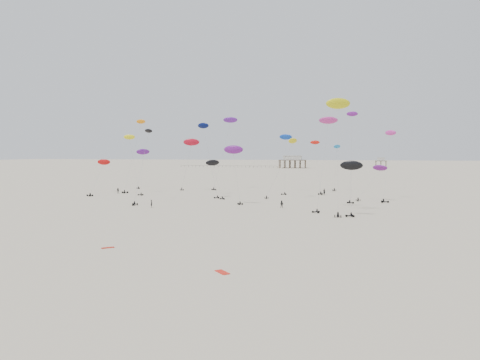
% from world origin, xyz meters
% --- Properties ---
extents(ground_plane, '(900.00, 900.00, 0.00)m').
position_xyz_m(ground_plane, '(0.00, 200.00, 0.00)').
color(ground_plane, beige).
extents(pavilion_main, '(21.00, 13.00, 9.80)m').
position_xyz_m(pavilion_main, '(-10.00, 350.00, 4.22)').
color(pavilion_main, brown).
rests_on(pavilion_main, ground).
extents(pavilion_small, '(9.00, 7.00, 8.00)m').
position_xyz_m(pavilion_small, '(60.00, 380.00, 3.49)').
color(pavilion_small, brown).
rests_on(pavilion_small, ground).
extents(pier_fence, '(80.20, 0.20, 1.50)m').
position_xyz_m(pier_fence, '(-62.00, 350.00, 0.77)').
color(pier_fence, black).
rests_on(pier_fence, ground).
extents(rig_0, '(9.15, 6.86, 10.89)m').
position_xyz_m(rig_0, '(33.04, 115.55, 7.37)').
color(rig_0, black).
rests_on(rig_0, ground).
extents(rig_1, '(5.13, 15.27, 20.55)m').
position_xyz_m(rig_1, '(16.41, 136.32, 9.18)').
color(rig_1, black).
rests_on(rig_1, ground).
extents(rig_2, '(9.77, 11.51, 23.51)m').
position_xyz_m(rig_2, '(-17.05, 119.64, 17.67)').
color(rig_2, black).
rests_on(rig_2, ground).
extents(rig_3, '(4.13, 16.60, 23.10)m').
position_xyz_m(rig_3, '(-28.88, 98.25, 10.02)').
color(rig_3, black).
rests_on(rig_3, ground).
extents(rig_4, '(8.59, 6.82, 20.02)m').
position_xyz_m(rig_4, '(-52.26, 143.14, 15.69)').
color(rig_4, black).
rests_on(rig_4, ground).
extents(rig_5, '(3.69, 14.98, 25.97)m').
position_xyz_m(rig_5, '(-44.73, 129.55, 14.39)').
color(rig_5, black).
rests_on(rig_5, ground).
extents(rig_6, '(7.69, 8.62, 12.03)m').
position_xyz_m(rig_6, '(-13.04, 114.34, 8.70)').
color(rig_6, black).
rests_on(rig_6, ground).
extents(rig_7, '(5.36, 13.96, 21.29)m').
position_xyz_m(rig_7, '(36.39, 116.47, 11.20)').
color(rig_7, black).
rests_on(rig_7, ground).
extents(rig_8, '(5.50, 3.19, 15.36)m').
position_xyz_m(rig_8, '(-3.68, 98.83, 12.48)').
color(rig_8, black).
rests_on(rig_8, ground).
extents(rig_9, '(4.99, 4.76, 11.93)m').
position_xyz_m(rig_9, '(25.20, 83.05, 8.99)').
color(rig_9, black).
rests_on(rig_9, ground).
extents(rig_10, '(5.54, 15.25, 16.12)m').
position_xyz_m(rig_10, '(-52.71, 120.56, 7.66)').
color(rig_10, black).
rests_on(rig_10, ground).
extents(rig_11, '(3.17, 7.90, 24.63)m').
position_xyz_m(rig_11, '(26.16, 109.92, 14.19)').
color(rig_11, black).
rests_on(rig_11, ground).
extents(rig_12, '(5.53, 12.30, 23.04)m').
position_xyz_m(rig_12, '(19.73, 94.47, 17.79)').
color(rig_12, black).
rests_on(rig_12, ground).
extents(rig_13, '(7.15, 14.20, 17.25)m').
position_xyz_m(rig_13, '(-40.26, 125.62, 11.32)').
color(rig_13, black).
rests_on(rig_13, ground).
extents(rig_14, '(7.76, 11.27, 26.56)m').
position_xyz_m(rig_14, '(-16.01, 146.72, 21.85)').
color(rig_14, black).
rests_on(rig_14, ground).
extents(rig_15, '(6.77, 4.95, 18.13)m').
position_xyz_m(rig_15, '(-27.73, 138.05, 14.87)').
color(rig_15, black).
rests_on(rig_15, ground).
extents(rig_16, '(6.04, 12.89, 26.21)m').
position_xyz_m(rig_16, '(22.34, 88.40, 20.83)').
color(rig_16, black).
rests_on(rig_16, ground).
extents(rig_17, '(5.15, 16.84, 22.29)m').
position_xyz_m(rig_17, '(5.56, 138.53, 15.84)').
color(rig_17, black).
rests_on(rig_17, ground).
extents(rig_18, '(9.29, 8.32, 18.25)m').
position_xyz_m(rig_18, '(8.05, 117.97, 13.03)').
color(rig_18, black).
rests_on(rig_18, ground).
extents(rig_19, '(3.05, 6.06, 16.03)m').
position_xyz_m(rig_19, '(22.29, 145.33, 8.39)').
color(rig_19, black).
rests_on(rig_19, ground).
extents(spectator_0, '(0.89, 0.96, 2.17)m').
position_xyz_m(spectator_0, '(-22.18, 88.25, 0.00)').
color(spectator_0, black).
rests_on(spectator_0, ground).
extents(spectator_1, '(1.10, 0.71, 2.14)m').
position_xyz_m(spectator_1, '(9.32, 93.08, 0.00)').
color(spectator_1, black).
rests_on(spectator_1, ground).
extents(spectator_2, '(1.36, 1.00, 2.06)m').
position_xyz_m(spectator_2, '(-47.03, 121.19, 0.00)').
color(spectator_2, black).
rests_on(spectator_2, ground).
extents(spectator_3, '(1.01, 0.92, 2.30)m').
position_xyz_m(spectator_3, '(18.78, 128.60, 0.00)').
color(spectator_3, black).
rests_on(spectator_3, ground).
extents(grounded_kite_a, '(2.12, 2.25, 0.08)m').
position_xyz_m(grounded_kite_a, '(9.07, 32.09, 0.00)').
color(grounded_kite_a, red).
rests_on(grounded_kite_a, ground).
extents(grounded_kite_b, '(1.85, 1.66, 0.07)m').
position_xyz_m(grounded_kite_b, '(-10.15, 42.00, 0.00)').
color(grounded_kite_b, red).
rests_on(grounded_kite_b, ground).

